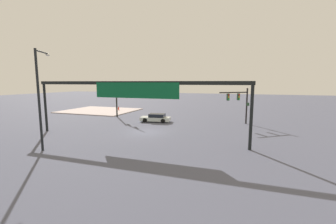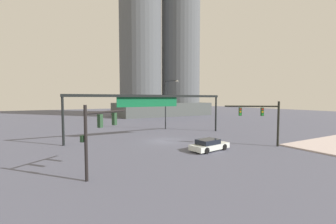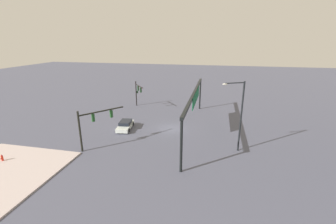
# 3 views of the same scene
# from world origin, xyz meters

# --- Properties ---
(ground_plane) EXTENTS (185.23, 185.23, 0.00)m
(ground_plane) POSITION_xyz_m (0.00, 0.00, 0.00)
(ground_plane) COLOR #515466
(traffic_signal_near_corner) EXTENTS (3.88, 2.81, 5.03)m
(traffic_signal_near_corner) POSITION_xyz_m (-10.25, -8.92, 3.36)
(traffic_signal_near_corner) COLOR black
(traffic_signal_near_corner) RESTS_ON ground
(traffic_signal_opposite_side) EXTENTS (4.90, 3.79, 5.12)m
(traffic_signal_opposite_side) POSITION_xyz_m (8.30, -8.21, 3.50)
(traffic_signal_opposite_side) COLOR black
(traffic_signal_opposite_side) RESTS_ON ground
(streetlamp_curved_arm) EXTENTS (1.38, 2.58, 8.60)m
(streetlamp_curved_arm) POSITION_xyz_m (5.48, 9.13, 4.99)
(streetlamp_curved_arm) COLOR black
(streetlamp_curved_arm) RESTS_ON ground
(overhead_sign_gantry) EXTENTS (23.45, 0.43, 5.96)m
(overhead_sign_gantry) POSITION_xyz_m (-0.14, 3.35, 5.08)
(overhead_sign_gantry) COLOR black
(overhead_sign_gantry) RESTS_ON ground
(sedan_car_approaching) EXTENTS (4.58, 2.36, 1.21)m
(sedan_car_approaching) POSITION_xyz_m (1.51, -6.91, 0.57)
(sedan_car_approaching) COLOR silver
(sedan_car_approaching) RESTS_ON ground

